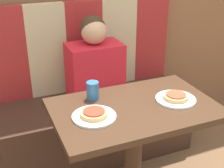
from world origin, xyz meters
TOP-DOWN VIEW (x-y plane):
  - booth_seat at (0.00, 0.62)m, footprint 1.39×0.53m
  - booth_backrest at (-0.00, 0.85)m, footprint 1.39×0.07m
  - dining_table at (0.00, 0.00)m, footprint 0.87×0.55m
  - person at (0.00, 0.62)m, footprint 0.37×0.24m
  - plate_left at (-0.24, -0.03)m, footprint 0.22×0.22m
  - plate_right at (0.24, -0.03)m, footprint 0.22×0.22m
  - pizza_left at (-0.24, -0.03)m, footprint 0.14×0.14m
  - pizza_right at (0.24, -0.03)m, footprint 0.14×0.14m
  - drinking_cup at (-0.17, 0.17)m, footprint 0.07×0.07m

SIDE VIEW (x-z plane):
  - booth_seat at x=0.00m, z-range 0.00..0.45m
  - dining_table at x=0.00m, z-range 0.24..0.95m
  - plate_left at x=-0.24m, z-range 0.71..0.72m
  - plate_right at x=0.24m, z-range 0.71..0.72m
  - person at x=0.00m, z-range 0.43..1.03m
  - pizza_left at x=-0.24m, z-range 0.72..0.75m
  - pizza_right at x=0.24m, z-range 0.72..0.75m
  - drinking_cup at x=-0.17m, z-range 0.71..0.81m
  - booth_backrest at x=0.00m, z-range 0.45..1.12m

